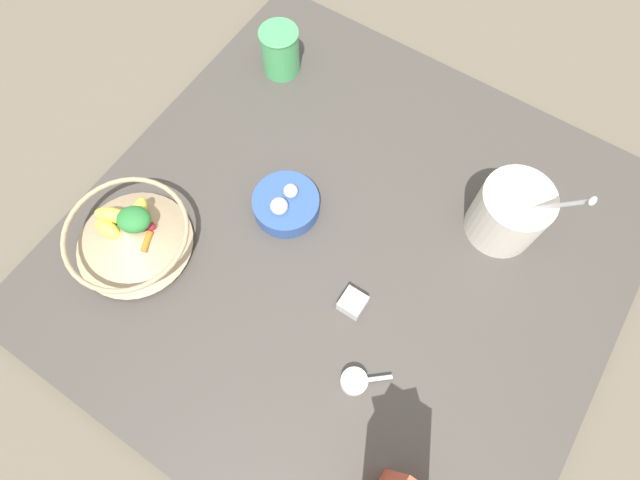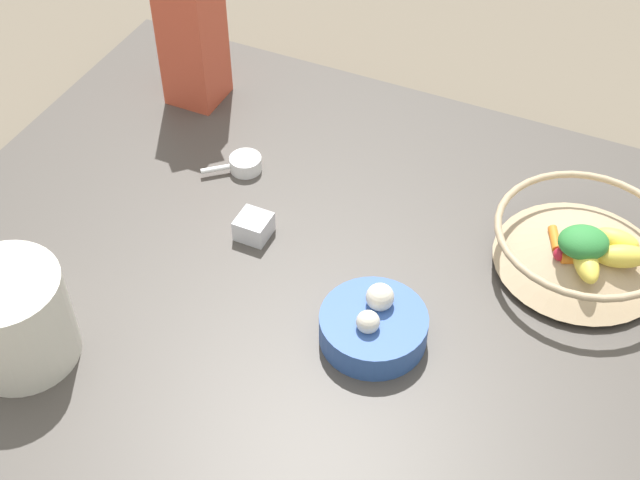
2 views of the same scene
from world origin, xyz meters
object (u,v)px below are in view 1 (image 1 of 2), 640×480
fruit_bowl (130,236)px  drinking_cup (280,50)px  spice_jar (353,303)px  garlic_bowl (287,203)px  yogurt_tub (510,211)px

fruit_bowl → drinking_cup: drinking_cup is taller
drinking_cup → spice_jar: (0.40, 0.44, -0.04)m
drinking_cup → garlic_bowl: 0.37m
fruit_bowl → garlic_bowl: (-0.23, 0.21, -0.02)m
yogurt_tub → spice_jar: (0.30, -0.16, -0.06)m
spice_jar → garlic_bowl: 0.24m
spice_jar → garlic_bowl: garlic_bowl is taller
fruit_bowl → garlic_bowl: bearing=138.5°
yogurt_tub → spice_jar: 0.35m
yogurt_tub → garlic_bowl: yogurt_tub is taller
spice_jar → yogurt_tub: bearing=151.8°
yogurt_tub → drinking_cup: yogurt_tub is taller
yogurt_tub → spice_jar: bearing=-28.2°
garlic_bowl → fruit_bowl: bearing=-41.5°
fruit_bowl → garlic_bowl: fruit_bowl is taller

